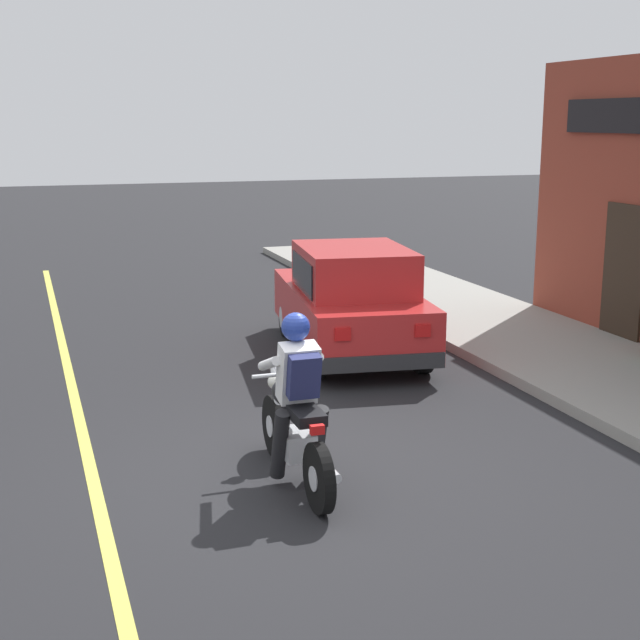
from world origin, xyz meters
The scene contains 5 objects.
ground_plane centered at (0.00, 0.00, 0.00)m, with size 80.00×80.00×0.00m, color black.
sidewalk_curb centered at (4.81, 3.00, 0.07)m, with size 2.60×22.00×0.14m, color gray.
lane_stripe centered at (-1.80, 3.00, 0.00)m, with size 0.12×19.80×0.01m, color #D1C64C.
motorcycle_with_rider centered at (-0.01, -0.21, 0.68)m, with size 0.56×2.02×1.62m.
car_hatchback centered at (2.10, 3.98, 0.77)m, with size 2.12×3.96×1.57m.
Camera 1 is at (-2.28, -7.62, 3.30)m, focal length 50.00 mm.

